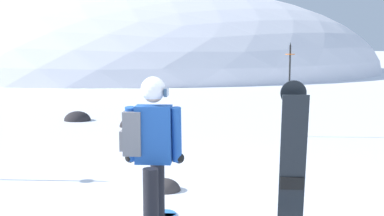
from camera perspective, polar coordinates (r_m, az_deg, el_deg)
ridge_peak_main at (r=39.77m, az=-7.13°, el=4.67°), size 38.98×35.08×13.34m
snowboarder_main at (r=4.80m, az=-4.98°, el=-5.70°), size 0.64×1.84×1.71m
spare_snowboard at (r=5.23m, az=12.06°, el=-5.64°), size 0.28×0.23×1.65m
piste_marker_far at (r=10.56m, az=11.68°, el=2.91°), size 0.20×0.20×2.08m
rock_dark at (r=11.87m, az=-6.99°, el=-2.23°), size 0.74×0.63×0.51m
rock_mid at (r=6.73m, az=-3.46°, el=-9.88°), size 0.48×0.41×0.34m
rock_small at (r=13.09m, az=-13.66°, el=-1.47°), size 0.72×0.61×0.50m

